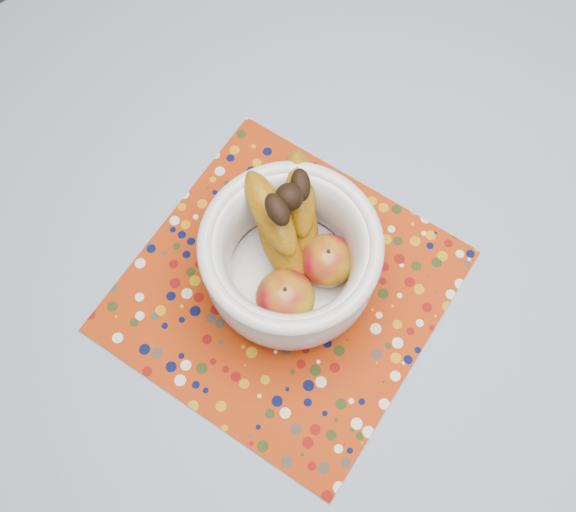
% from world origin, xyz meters
% --- Properties ---
extents(table, '(1.20, 1.20, 0.75)m').
position_xyz_m(table, '(0.00, 0.00, 0.67)').
color(table, brown).
rests_on(table, ground).
extents(tablecloth, '(1.32, 1.32, 0.01)m').
position_xyz_m(tablecloth, '(0.00, 0.00, 0.76)').
color(tablecloth, slate).
rests_on(tablecloth, table).
extents(placemat, '(0.52, 0.52, 0.00)m').
position_xyz_m(placemat, '(-0.11, -0.04, 0.76)').
color(placemat, '#942A08').
rests_on(placemat, tablecloth).
extents(fruit_bowl, '(0.26, 0.25, 0.20)m').
position_xyz_m(fruit_bowl, '(-0.08, -0.02, 0.85)').
color(fruit_bowl, silver).
rests_on(fruit_bowl, placemat).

